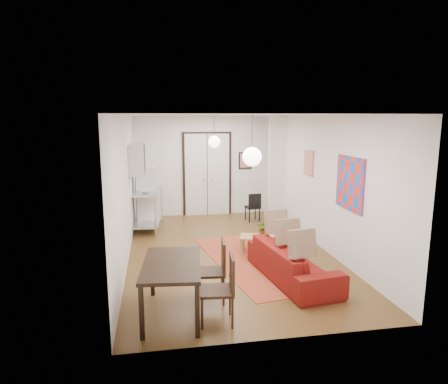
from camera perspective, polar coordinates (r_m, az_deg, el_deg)
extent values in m
plane|color=brown|center=(8.71, 0.65, -8.56)|extent=(7.00, 7.00, 0.00)
cube|color=silver|center=(8.23, 0.69, 10.89)|extent=(4.20, 7.00, 0.02)
cube|color=white|center=(11.77, -2.46, 3.71)|extent=(4.20, 0.02, 2.90)
cube|color=white|center=(5.03, 8.02, -5.74)|extent=(4.20, 0.02, 2.90)
cube|color=white|center=(8.23, -13.86, 0.44)|extent=(0.02, 7.00, 2.90)
cube|color=white|center=(8.97, 13.98, 1.25)|extent=(0.02, 7.00, 2.90)
cube|color=white|center=(11.76, -2.42, 2.47)|extent=(1.44, 0.06, 2.50)
cube|color=white|center=(11.24, 7.59, 3.30)|extent=(0.50, 0.10, 2.90)
cube|color=silver|center=(9.64, -12.33, 4.65)|extent=(0.35, 1.00, 0.70)
cube|color=red|center=(7.81, 17.56, 1.21)|extent=(0.05, 1.00, 1.00)
cube|color=#EEE1C6|center=(9.64, 12.03, 4.06)|extent=(0.05, 0.50, 0.60)
cube|color=red|center=(11.92, 3.06, 4.52)|extent=(0.40, 0.03, 0.50)
cube|color=#9A6740|center=(10.14, -13.08, 5.19)|extent=(0.03, 0.44, 0.54)
sphere|color=silver|center=(10.22, -1.39, 7.18)|extent=(0.30, 0.30, 0.30)
cylinder|color=black|center=(10.20, -1.40, 9.42)|extent=(0.01, 0.01, 0.50)
sphere|color=silver|center=(6.30, 4.02, 5.05)|extent=(0.30, 0.30, 0.30)
cylinder|color=black|center=(6.27, 4.07, 8.69)|extent=(0.01, 0.01, 0.50)
cube|color=#BF562F|center=(8.19, 3.66, -9.81)|extent=(1.94, 3.74, 0.01)
imported|color=maroon|center=(7.32, 9.73, -9.82)|extent=(1.16, 2.30, 0.64)
cube|color=tan|center=(8.56, 5.13, -6.47)|extent=(0.94, 0.71, 0.04)
cube|color=tan|center=(8.36, 2.97, -8.19)|extent=(0.06, 0.06, 0.33)
cube|color=tan|center=(8.55, 7.85, -7.85)|extent=(0.06, 0.06, 0.33)
cube|color=tan|center=(8.71, 2.43, -7.42)|extent=(0.06, 0.06, 0.33)
cube|color=tan|center=(8.89, 7.12, -7.12)|extent=(0.06, 0.06, 0.33)
imported|color=#32612B|center=(8.53, 5.81, -5.15)|extent=(0.40, 0.37, 0.36)
cube|color=silver|center=(10.33, -11.04, 0.07)|extent=(0.85, 1.42, 0.04)
cube|color=silver|center=(10.51, -10.88, -4.25)|extent=(0.81, 1.38, 0.03)
cylinder|color=silver|center=(9.83, -12.72, -3.53)|extent=(0.04, 0.04, 1.01)
cylinder|color=silver|center=(9.82, -9.27, -3.42)|extent=(0.04, 0.04, 1.01)
cylinder|color=silver|center=(11.06, -12.42, -1.95)|extent=(0.04, 0.04, 1.01)
cylinder|color=silver|center=(11.05, -9.36, -1.86)|extent=(0.04, 0.04, 1.01)
imported|color=silver|center=(10.03, -11.11, 0.05)|extent=(0.31, 0.31, 0.06)
imported|color=teal|center=(10.56, -11.07, 1.00)|extent=(0.12, 0.13, 0.21)
cube|color=silver|center=(10.77, -10.99, -0.66)|extent=(0.61, 0.61, 1.58)
cube|color=black|center=(5.90, -7.48, -10.22)|extent=(0.96, 1.51, 0.05)
cube|color=black|center=(5.45, -10.99, -16.77)|extent=(0.07, 0.07, 0.74)
cube|color=black|center=(5.47, -3.13, -16.44)|extent=(0.07, 0.07, 0.74)
cube|color=black|center=(6.66, -10.80, -11.52)|extent=(0.07, 0.07, 0.74)
cube|color=black|center=(6.68, -4.51, -11.28)|extent=(0.07, 0.07, 0.74)
cube|color=#331B10|center=(6.38, -2.05, -11.36)|extent=(0.51, 0.50, 0.04)
cube|color=#331B10|center=(6.48, -2.33, -8.47)|extent=(0.08, 0.45, 0.49)
cylinder|color=#331B10|center=(6.26, -3.60, -14.16)|extent=(0.03, 0.03, 0.47)
cylinder|color=#331B10|center=(6.31, 0.04, -13.93)|extent=(0.03, 0.03, 0.47)
cylinder|color=#331B10|center=(6.64, -4.01, -12.69)|extent=(0.03, 0.03, 0.47)
cylinder|color=#331B10|center=(6.68, -0.58, -12.49)|extent=(0.03, 0.03, 0.47)
cube|color=#331B10|center=(5.74, -1.07, -13.94)|extent=(0.51, 0.50, 0.04)
cube|color=#331B10|center=(5.83, -1.41, -10.69)|extent=(0.08, 0.45, 0.49)
cylinder|color=#331B10|center=(5.64, -2.78, -17.11)|extent=(0.03, 0.03, 0.47)
cylinder|color=#331B10|center=(5.69, 1.31, -16.81)|extent=(0.03, 0.03, 0.47)
cylinder|color=#331B10|center=(6.00, -3.29, -15.30)|extent=(0.03, 0.03, 0.47)
cylinder|color=#331B10|center=(6.05, 0.53, -15.05)|extent=(0.03, 0.03, 0.47)
cube|color=black|center=(11.18, 4.09, -2.19)|extent=(0.41, 0.41, 0.04)
cube|color=black|center=(11.29, 3.91, -0.95)|extent=(0.37, 0.09, 0.39)
cylinder|color=black|center=(11.04, 3.50, -3.38)|extent=(0.03, 0.03, 0.39)
cylinder|color=black|center=(11.12, 5.03, -3.31)|extent=(0.03, 0.03, 0.39)
cylinder|color=black|center=(11.33, 3.15, -3.02)|extent=(0.03, 0.03, 0.39)
cylinder|color=black|center=(11.40, 4.64, -2.95)|extent=(0.03, 0.03, 0.39)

